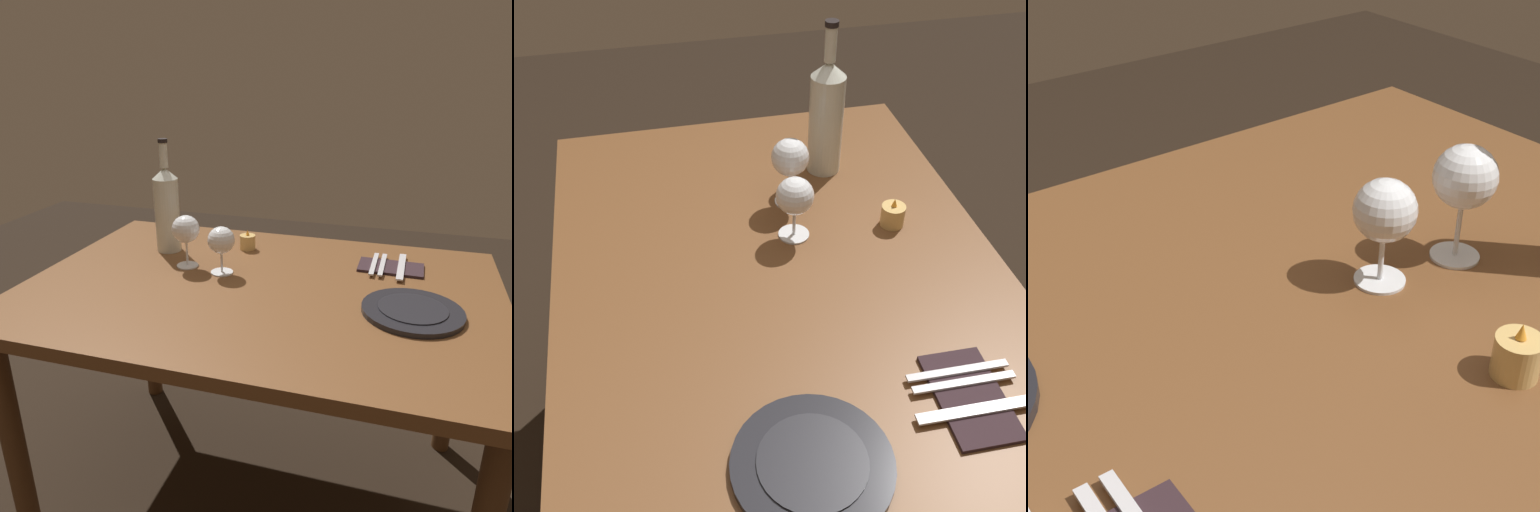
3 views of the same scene
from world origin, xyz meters
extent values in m
plane|color=black|center=(0.00, 0.00, 0.00)|extent=(6.00, 6.00, 0.00)
cube|color=brown|center=(0.00, 0.00, 0.72)|extent=(1.30, 0.90, 0.04)
cylinder|color=#50311A|center=(-0.58, -0.38, 0.35)|extent=(0.06, 0.06, 0.70)
cylinder|color=#50311A|center=(-0.58, 0.38, 0.35)|extent=(0.06, 0.06, 0.70)
cylinder|color=#50311A|center=(0.58, 0.38, 0.35)|extent=(0.06, 0.06, 0.70)
cylinder|color=white|center=(-0.13, 0.05, 0.74)|extent=(0.07, 0.07, 0.00)
cylinder|color=white|center=(-0.13, 0.05, 0.78)|extent=(0.01, 0.01, 0.07)
sphere|color=white|center=(-0.13, 0.05, 0.84)|extent=(0.08, 0.08, 0.08)
cylinder|color=#510A14|center=(-0.13, 0.05, 0.84)|extent=(0.06, 0.06, 0.02)
cylinder|color=white|center=(-0.25, 0.07, 0.74)|extent=(0.07, 0.07, 0.00)
cylinder|color=white|center=(-0.25, 0.07, 0.78)|extent=(0.01, 0.01, 0.08)
sphere|color=white|center=(-0.25, 0.07, 0.86)|extent=(0.08, 0.08, 0.08)
cylinder|color=#510A14|center=(-0.25, 0.07, 0.85)|extent=(0.06, 0.06, 0.02)
cylinder|color=silver|center=(-0.37, 0.19, 0.86)|extent=(0.08, 0.08, 0.24)
cone|color=silver|center=(-0.37, 0.19, 1.00)|extent=(0.08, 0.08, 0.04)
cylinder|color=silver|center=(-0.37, 0.19, 1.05)|extent=(0.03, 0.03, 0.08)
cylinder|color=black|center=(-0.37, 0.19, 1.10)|extent=(0.03, 0.03, 0.01)
cylinder|color=#DBB266|center=(-0.12, 0.27, 0.76)|extent=(0.05, 0.05, 0.05)
cylinder|color=white|center=(-0.12, 0.27, 0.76)|extent=(0.04, 0.04, 0.03)
cone|color=#F99E2D|center=(-0.12, 0.27, 0.80)|extent=(0.01, 0.01, 0.02)
cylinder|color=black|center=(0.41, -0.06, 0.75)|extent=(0.25, 0.25, 0.01)
cylinder|color=black|center=(0.41, -0.06, 0.76)|extent=(0.17, 0.17, 0.00)
cube|color=#2D1E23|center=(0.34, 0.23, 0.74)|extent=(0.19, 0.11, 0.01)
cube|color=silver|center=(0.32, 0.23, 0.75)|extent=(0.02, 0.18, 0.00)
cube|color=silver|center=(0.29, 0.23, 0.75)|extent=(0.02, 0.18, 0.00)
cube|color=silver|center=(0.37, 0.23, 0.75)|extent=(0.03, 0.21, 0.00)
camera|label=1|loc=(0.35, -1.21, 1.31)|focal=34.95mm
camera|label=2|loc=(0.90, -0.23, 1.61)|focal=45.24mm
camera|label=3|loc=(0.46, 0.62, 1.29)|focal=53.83mm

